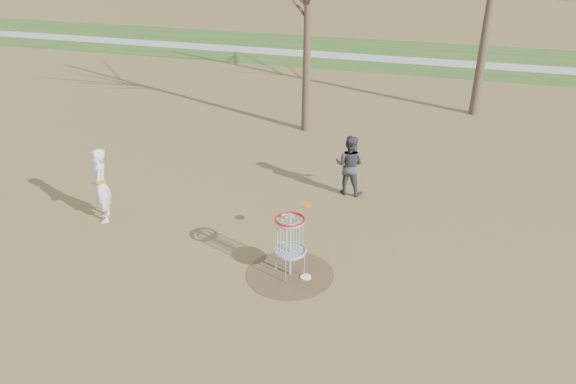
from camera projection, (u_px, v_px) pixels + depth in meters
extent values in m
plane|color=brown|center=(290.00, 274.00, 11.45)|extent=(160.00, 160.00, 0.00)
cube|color=#2D5119|center=(405.00, 56.00, 29.48)|extent=(160.00, 8.00, 0.01)
cube|color=#9E9E99|center=(403.00, 60.00, 28.62)|extent=(160.00, 1.50, 0.01)
cylinder|color=#47331E|center=(290.00, 274.00, 11.45)|extent=(1.80, 1.80, 0.01)
imported|color=silver|center=(101.00, 186.00, 13.14)|extent=(0.72, 0.79, 1.81)
imported|color=#37363C|center=(350.00, 165.00, 14.49)|extent=(0.83, 0.68, 1.60)
cylinder|color=white|center=(306.00, 277.00, 11.33)|extent=(0.22, 0.22, 0.02)
cylinder|color=orange|center=(307.00, 205.00, 12.05)|extent=(0.22, 0.22, 0.03)
cylinder|color=orange|center=(101.00, 182.00, 12.73)|extent=(0.22, 0.22, 0.02)
cylinder|color=#9EA3AD|center=(290.00, 246.00, 11.16)|extent=(0.05, 0.05, 1.35)
cylinder|color=#9EA3AD|center=(290.00, 251.00, 11.21)|extent=(0.64, 0.64, 0.04)
torus|color=#9EA3AD|center=(290.00, 221.00, 10.90)|extent=(0.60, 0.60, 0.04)
torus|color=#B80C0C|center=(290.00, 219.00, 10.89)|extent=(0.60, 0.60, 0.04)
cone|color=#382B1E|center=(307.00, 17.00, 17.63)|extent=(0.32, 0.32, 7.50)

